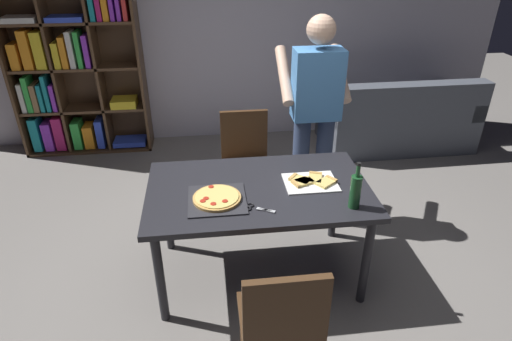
{
  "coord_description": "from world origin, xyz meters",
  "views": [
    {
      "loc": [
        -0.32,
        -2.46,
        2.28
      ],
      "look_at": [
        0.0,
        0.15,
        0.8
      ],
      "focal_mm": 30.17,
      "sensor_mm": 36.0,
      "label": 1
    }
  ],
  "objects_px": {
    "wine_bottle": "(355,191)",
    "bookshelf": "(74,72)",
    "dining_table": "(259,197)",
    "pepperoni_pizza_on_tray": "(217,198)",
    "chair_near_camera": "(281,321)",
    "chair_far_side": "(245,156)",
    "person_serving_pizza": "(315,111)",
    "kitchen_scissors": "(255,208)",
    "couch": "(397,122)"
  },
  "relations": [
    {
      "from": "person_serving_pizza",
      "to": "pepperoni_pizza_on_tray",
      "type": "relative_size",
      "value": 4.71
    },
    {
      "from": "pepperoni_pizza_on_tray",
      "to": "kitchen_scissors",
      "type": "xyz_separation_m",
      "value": [
        0.23,
        -0.12,
        -0.01
      ]
    },
    {
      "from": "couch",
      "to": "kitchen_scissors",
      "type": "distance_m",
      "value": 3.0
    },
    {
      "from": "chair_near_camera",
      "to": "wine_bottle",
      "type": "relative_size",
      "value": 2.85
    },
    {
      "from": "bookshelf",
      "to": "pepperoni_pizza_on_tray",
      "type": "distance_m",
      "value": 2.9
    },
    {
      "from": "couch",
      "to": "person_serving_pizza",
      "type": "distance_m",
      "value": 1.98
    },
    {
      "from": "dining_table",
      "to": "kitchen_scissors",
      "type": "bearing_deg",
      "value": -102.17
    },
    {
      "from": "couch",
      "to": "pepperoni_pizza_on_tray",
      "type": "xyz_separation_m",
      "value": [
        -2.19,
        -2.11,
        0.46
      ]
    },
    {
      "from": "person_serving_pizza",
      "to": "couch",
      "type": "bearing_deg",
      "value": 43.2
    },
    {
      "from": "pepperoni_pizza_on_tray",
      "to": "couch",
      "type": "bearing_deg",
      "value": 43.97
    },
    {
      "from": "dining_table",
      "to": "couch",
      "type": "xyz_separation_m",
      "value": [
        1.9,
        1.99,
        -0.37
      ]
    },
    {
      "from": "dining_table",
      "to": "wine_bottle",
      "type": "xyz_separation_m",
      "value": [
        0.57,
        -0.3,
        0.2
      ]
    },
    {
      "from": "dining_table",
      "to": "person_serving_pizza",
      "type": "bearing_deg",
      "value": 52.56
    },
    {
      "from": "couch",
      "to": "bookshelf",
      "type": "relative_size",
      "value": 0.88
    },
    {
      "from": "dining_table",
      "to": "couch",
      "type": "bearing_deg",
      "value": 46.27
    },
    {
      "from": "chair_far_side",
      "to": "kitchen_scissors",
      "type": "xyz_separation_m",
      "value": [
        -0.05,
        -1.19,
        0.24
      ]
    },
    {
      "from": "chair_near_camera",
      "to": "wine_bottle",
      "type": "distance_m",
      "value": 0.92
    },
    {
      "from": "wine_bottle",
      "to": "bookshelf",
      "type": "bearing_deg",
      "value": 130.76
    },
    {
      "from": "chair_far_side",
      "to": "wine_bottle",
      "type": "distance_m",
      "value": 1.41
    },
    {
      "from": "wine_bottle",
      "to": "couch",
      "type": "bearing_deg",
      "value": 59.73
    },
    {
      "from": "kitchen_scissors",
      "to": "person_serving_pizza",
      "type": "bearing_deg",
      "value": 58.03
    },
    {
      "from": "chair_far_side",
      "to": "wine_bottle",
      "type": "bearing_deg",
      "value": -65.48
    },
    {
      "from": "dining_table",
      "to": "chair_near_camera",
      "type": "relative_size",
      "value": 1.68
    },
    {
      "from": "couch",
      "to": "kitchen_scissors",
      "type": "xyz_separation_m",
      "value": [
        -1.95,
        -2.24,
        0.45
      ]
    },
    {
      "from": "dining_table",
      "to": "person_serving_pizza",
      "type": "distance_m",
      "value": 0.96
    },
    {
      "from": "chair_near_camera",
      "to": "chair_far_side",
      "type": "xyz_separation_m",
      "value": [
        0.0,
        1.88,
        0.0
      ]
    },
    {
      "from": "couch",
      "to": "kitchen_scissors",
      "type": "height_order",
      "value": "couch"
    },
    {
      "from": "chair_near_camera",
      "to": "person_serving_pizza",
      "type": "height_order",
      "value": "person_serving_pizza"
    },
    {
      "from": "dining_table",
      "to": "wine_bottle",
      "type": "relative_size",
      "value": 4.78
    },
    {
      "from": "chair_far_side",
      "to": "chair_near_camera",
      "type": "bearing_deg",
      "value": -90.0
    },
    {
      "from": "dining_table",
      "to": "chair_near_camera",
      "type": "bearing_deg",
      "value": -90.0
    },
    {
      "from": "wine_bottle",
      "to": "dining_table",
      "type": "bearing_deg",
      "value": 151.95
    },
    {
      "from": "pepperoni_pizza_on_tray",
      "to": "chair_far_side",
      "type": "bearing_deg",
      "value": 74.87
    },
    {
      "from": "bookshelf",
      "to": "wine_bottle",
      "type": "height_order",
      "value": "bookshelf"
    },
    {
      "from": "person_serving_pizza",
      "to": "kitchen_scissors",
      "type": "height_order",
      "value": "person_serving_pizza"
    },
    {
      "from": "chair_near_camera",
      "to": "couch",
      "type": "distance_m",
      "value": 3.49
    },
    {
      "from": "kitchen_scissors",
      "to": "chair_far_side",
      "type": "bearing_deg",
      "value": 87.41
    },
    {
      "from": "chair_far_side",
      "to": "person_serving_pizza",
      "type": "relative_size",
      "value": 0.51
    },
    {
      "from": "dining_table",
      "to": "bookshelf",
      "type": "xyz_separation_m",
      "value": [
        -1.74,
        2.38,
        0.25
      ]
    },
    {
      "from": "chair_far_side",
      "to": "bookshelf",
      "type": "distance_m",
      "value": 2.3
    },
    {
      "from": "chair_near_camera",
      "to": "kitchen_scissors",
      "type": "xyz_separation_m",
      "value": [
        -0.05,
        0.69,
        0.24
      ]
    },
    {
      "from": "dining_table",
      "to": "kitchen_scissors",
      "type": "xyz_separation_m",
      "value": [
        -0.05,
        -0.25,
        0.09
      ]
    },
    {
      "from": "dining_table",
      "to": "couch",
      "type": "height_order",
      "value": "couch"
    },
    {
      "from": "chair_near_camera",
      "to": "kitchen_scissors",
      "type": "distance_m",
      "value": 0.73
    },
    {
      "from": "person_serving_pizza",
      "to": "wine_bottle",
      "type": "height_order",
      "value": "person_serving_pizza"
    },
    {
      "from": "pepperoni_pizza_on_tray",
      "to": "dining_table",
      "type": "bearing_deg",
      "value": 23.39
    },
    {
      "from": "dining_table",
      "to": "kitchen_scissors",
      "type": "distance_m",
      "value": 0.27
    },
    {
      "from": "chair_near_camera",
      "to": "dining_table",
      "type": "bearing_deg",
      "value": 90.0
    },
    {
      "from": "chair_far_side",
      "to": "bookshelf",
      "type": "height_order",
      "value": "bookshelf"
    },
    {
      "from": "bookshelf",
      "to": "chair_near_camera",
      "type": "bearing_deg",
      "value": -62.27
    }
  ]
}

